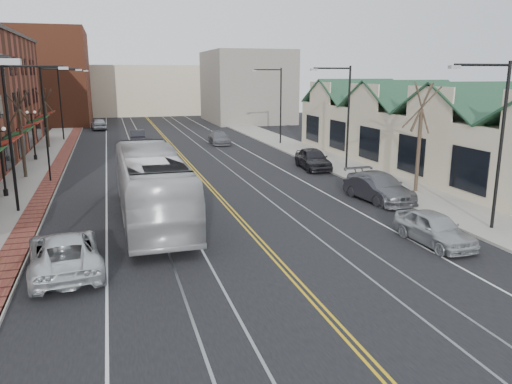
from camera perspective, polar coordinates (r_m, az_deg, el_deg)
ground at (r=16.60m, az=8.25°, el=-13.93°), size 160.00×160.00×0.00m
sidewalk_left at (r=34.65m, az=-25.34°, el=-0.41°), size 4.00×120.00×0.15m
sidewalk_right at (r=38.78m, az=12.22°, el=1.95°), size 4.00×120.00×0.15m
building_right at (r=41.60m, az=19.70°, el=5.34°), size 8.00×36.00×4.60m
backdrop_left at (r=83.90m, az=-23.49°, el=11.94°), size 14.00×18.00×14.00m
backdrop_mid at (r=98.59m, az=-12.90°, el=11.30°), size 22.00×14.00×9.00m
backdrop_right at (r=81.22m, az=-1.13°, el=11.95°), size 12.00×16.00×11.00m
streetlight_l_1 at (r=29.83m, az=-25.60°, el=7.20°), size 3.33×0.25×8.00m
streetlight_l_2 at (r=45.66m, az=-22.55°, el=9.20°), size 3.33×0.25×8.00m
streetlight_l_3 at (r=61.58m, az=-21.06°, el=10.16°), size 3.33×0.25×8.00m
streetlight_r_0 at (r=26.12m, az=25.63°, el=6.49°), size 3.33×0.25×8.00m
streetlight_r_1 at (r=39.46m, az=9.96°, el=9.50°), size 3.33×0.25×8.00m
streetlight_r_2 at (r=54.26m, az=2.40°, el=10.70°), size 3.33×0.25×8.00m
lamppost_l_2 at (r=34.39m, az=-27.00°, el=2.95°), size 0.84×0.28×4.27m
lamppost_l_3 at (r=48.09m, az=-24.10°, el=5.83°), size 0.84×0.28×4.27m
tree_left_near at (r=40.03m, az=-25.28°, el=6.31°), size 1.78×1.37×6.48m
tree_left_far at (r=55.85m, az=-22.86°, el=7.96°), size 1.66×1.28×6.02m
tree_right_mid at (r=33.41m, az=18.19°, el=6.16°), size 1.90×1.46×6.93m
traffic_signal at (r=37.95m, az=-22.71°, el=4.45°), size 0.18×0.15×3.80m
transit_bus at (r=26.61m, az=-11.85°, el=0.70°), size 3.25×13.37×3.72m
parked_suv at (r=20.92m, az=-21.03°, el=-6.49°), size 3.22×5.90×1.57m
parked_car_a at (r=24.03m, az=19.70°, el=-3.92°), size 1.98×4.48×1.50m
parked_car_b at (r=31.04m, az=13.28°, el=0.27°), size 2.09×4.51×1.43m
parked_car_c at (r=31.38m, az=13.97°, el=0.57°), size 2.55×5.77×1.65m
parked_car_d at (r=40.63m, az=6.54°, el=3.80°), size 2.46×5.18×1.71m
distant_car_left at (r=57.64m, az=-13.39°, el=6.23°), size 1.67×4.47×1.46m
distant_car_right at (r=55.10m, az=-4.24°, el=6.20°), size 2.09×4.85×1.39m
distant_car_far at (r=72.34m, az=-17.54°, el=7.43°), size 2.35×4.89×1.61m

